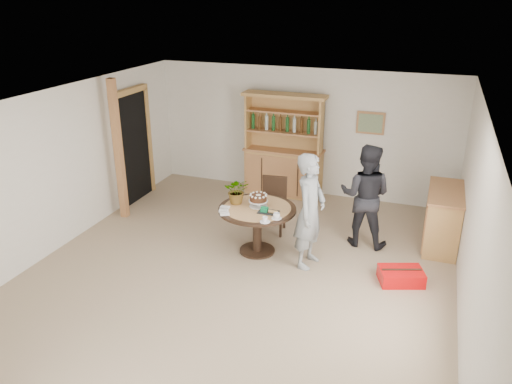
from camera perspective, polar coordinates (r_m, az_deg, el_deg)
The scene contains 17 objects.
ground at distance 7.35m, azimuth -2.15°, elevation -9.46°, with size 7.00×7.00×0.00m, color tan.
room_shell at distance 6.62m, azimuth -2.32°, elevation 3.52°, with size 6.04×7.04×2.52m.
doorway at distance 9.83m, azimuth -13.87°, elevation 5.25°, with size 0.13×1.10×2.18m.
pine_post at distance 9.03m, azimuth -15.46°, elevation 4.57°, with size 0.12×0.12×2.50m, color #AD7548.
hutch at distance 9.94m, azimuth 3.20°, elevation 3.53°, with size 1.62×0.54×2.04m.
sideboard at distance 8.50m, azimuth 20.59°, elevation -2.81°, with size 0.54×1.26×0.94m.
dining_table at distance 7.69m, azimuth 0.14°, elevation -2.83°, with size 1.20×1.20×0.76m.
dining_chair at distance 8.44m, azimuth 1.99°, elevation -1.02°, with size 0.47×0.47×0.95m.
birthday_cake at distance 7.63m, azimuth 0.27°, elevation -0.78°, with size 0.30×0.30×0.20m.
flower_vase at distance 7.71m, azimuth -2.18°, elevation 0.16°, with size 0.38×0.33×0.42m, color #3F7233.
gift_tray at distance 7.45m, azimuth 1.37°, elevation -2.18°, with size 0.30×0.20×0.08m.
coffee_cup_a at distance 7.26m, azimuth 2.36°, elevation -2.77°, with size 0.15×0.15×0.09m.
coffee_cup_b at distance 7.15m, azimuth 1.03°, elevation -3.20°, with size 0.15×0.15×0.08m.
napkins at distance 7.50m, azimuth -3.62°, elevation -2.14°, with size 0.24×0.33×0.03m.
teen_boy at distance 7.28m, azimuth 6.19°, elevation -2.19°, with size 0.63×0.42×1.74m, color gray.
adult_person at distance 8.04m, azimuth 12.37°, elevation -0.41°, with size 0.82×0.64×1.68m, color black.
red_suitcase at distance 7.42m, azimuth 16.23°, elevation -9.20°, with size 0.70×0.58×0.21m.
Camera 1 is at (2.40, -5.79, 3.84)m, focal length 35.00 mm.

